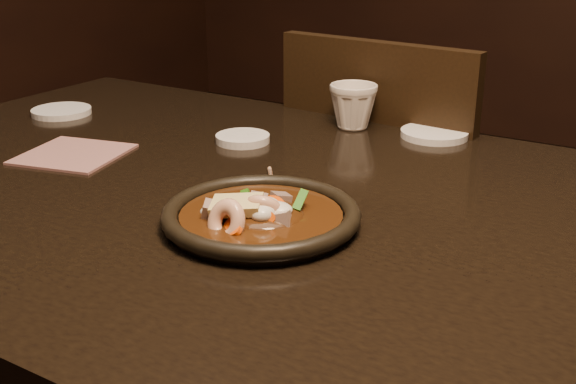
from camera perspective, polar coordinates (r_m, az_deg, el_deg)
The scene contains 10 objects.
table at distance 1.01m, azimuth 0.36°, elevation -4.81°, with size 1.60×0.90×0.75m.
chair at distance 1.57m, azimuth 8.62°, elevation -2.63°, with size 0.45×0.45×0.90m.
plate at distance 0.90m, azimuth -2.14°, elevation -1.93°, with size 0.25×0.25×0.03m.
stirfry at distance 0.89m, azimuth -2.40°, elevation -1.77°, with size 0.13×0.15×0.05m.
soy_dish at distance 1.24m, azimuth -3.60°, elevation 4.25°, with size 0.09×0.09×0.01m, color white.
saucer_left at distance 1.48m, azimuth -17.46°, elevation 6.10°, with size 0.11×0.11×0.01m, color white.
saucer_right at distance 1.29m, azimuth 11.48°, elevation 4.54°, with size 0.12×0.12×0.01m, color white.
tea_cup at distance 1.32m, azimuth 5.17°, elevation 6.88°, with size 0.09×0.08×0.09m, color silver.
chopsticks at distance 0.99m, azimuth -1.07°, elevation -0.27°, with size 0.14×0.18×0.01m.
napkin at distance 1.22m, azimuth -16.59°, elevation 2.88°, with size 0.15×0.15×0.00m, color #9B645F.
Camera 1 is at (0.47, -0.77, 1.11)m, focal length 45.00 mm.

